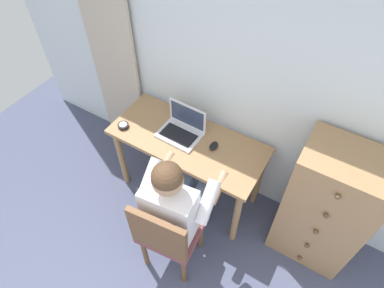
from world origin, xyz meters
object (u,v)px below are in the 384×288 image
(computer_mouse, at_px, (214,146))
(laptop, at_px, (182,128))
(dresser, at_px, (325,207))
(person_seated, at_px, (178,200))
(desk, at_px, (188,148))
(desk_clock, at_px, (123,126))
(chair, at_px, (167,234))

(computer_mouse, bearing_deg, laptop, 173.77)
(dresser, height_order, computer_mouse, dresser)
(dresser, height_order, person_seated, person_seated)
(desk, xyz_separation_m, desk_clock, (-0.53, -0.16, 0.13))
(computer_mouse, bearing_deg, desk_clock, -170.73)
(dresser, distance_m, person_seated, 1.08)
(dresser, bearing_deg, desk_clock, -172.04)
(chair, relative_size, desk_clock, 9.95)
(person_seated, distance_m, desk_clock, 0.82)
(desk, relative_size, desk_clock, 14.22)
(desk, height_order, desk_clock, desk_clock)
(desk, bearing_deg, dresser, 3.75)
(chair, relative_size, laptop, 2.58)
(desk, bearing_deg, desk_clock, -163.34)
(desk_clock, bearing_deg, chair, -33.80)
(computer_mouse, bearing_deg, desk, -176.54)
(chair, bearing_deg, dresser, 39.70)
(chair, relative_size, computer_mouse, 8.96)
(laptop, bearing_deg, computer_mouse, -1.15)
(chair, bearing_deg, computer_mouse, 91.61)
(desk, relative_size, dresser, 1.11)
(chair, xyz_separation_m, laptop, (-0.32, 0.71, 0.28))
(chair, height_order, person_seated, person_seated)
(dresser, height_order, chair, dresser)
(dresser, relative_size, chair, 1.28)
(desk, height_order, dresser, dresser)
(person_seated, bearing_deg, dresser, 31.58)
(laptop, bearing_deg, desk, -26.57)
(person_seated, relative_size, computer_mouse, 12.14)
(chair, bearing_deg, desk_clock, 146.20)
(laptop, distance_m, desk_clock, 0.49)
(chair, xyz_separation_m, desk_clock, (-0.77, 0.51, 0.25))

